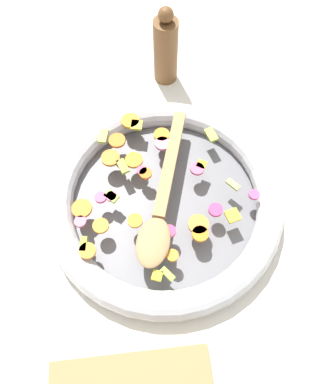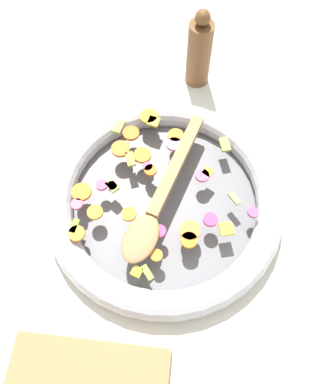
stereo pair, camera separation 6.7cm
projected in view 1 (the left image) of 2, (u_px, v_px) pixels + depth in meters
name	position (u px, v px, depth m)	size (l,w,h in m)	color
ground_plane	(164.00, 204.00, 0.72)	(4.00, 4.00, 0.00)	silver
skillet	(164.00, 199.00, 0.70)	(0.44, 0.44, 0.05)	slate
chopped_vegetables	(146.00, 184.00, 0.68)	(0.34, 0.35, 0.01)	orange
wooden_spoon	(162.00, 200.00, 0.65)	(0.13, 0.31, 0.01)	#A87F51
pepper_mill	(166.00, 49.00, 0.79)	(0.05, 0.05, 0.18)	brown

